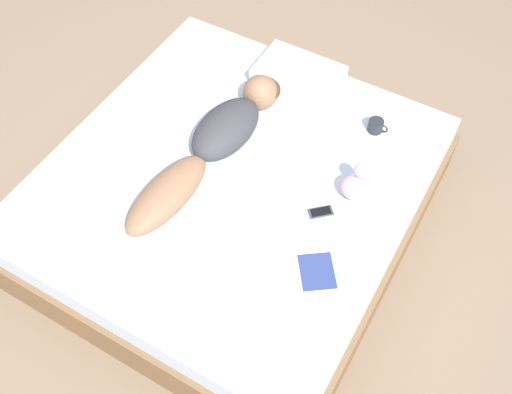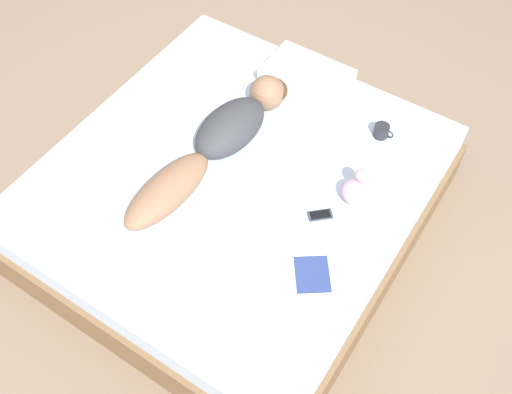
# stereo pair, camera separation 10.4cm
# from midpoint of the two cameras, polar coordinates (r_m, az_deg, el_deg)

# --- Properties ---
(ground_plane) EXTENTS (12.00, 12.00, 0.00)m
(ground_plane) POSITION_cam_midpoint_polar(r_m,az_deg,el_deg) (3.69, -2.88, -2.42)
(ground_plane) COLOR #7A6651
(bed) EXTENTS (1.99, 2.12, 0.48)m
(bed) POSITION_cam_midpoint_polar(r_m,az_deg,el_deg) (3.50, -3.04, -0.25)
(bed) COLOR brown
(bed) RESTS_ON ground_plane
(person) EXTENTS (0.34, 1.32, 0.21)m
(person) POSITION_cam_midpoint_polar(r_m,az_deg,el_deg) (3.34, -4.73, 5.39)
(person) COLOR brown
(person) RESTS_ON bed
(open_magazine) EXTENTS (0.59, 0.54, 0.01)m
(open_magazine) POSITION_cam_midpoint_polar(r_m,az_deg,el_deg) (2.94, 2.41, -7.38)
(open_magazine) COLOR white
(open_magazine) RESTS_ON bed
(coffee_mug) EXTENTS (0.12, 0.09, 0.08)m
(coffee_mug) POSITION_cam_midpoint_polar(r_m,az_deg,el_deg) (3.53, 10.52, 6.68)
(coffee_mug) COLOR #232328
(coffee_mug) RESTS_ON bed
(cell_phone) EXTENTS (0.14, 0.13, 0.01)m
(cell_phone) POSITION_cam_midpoint_polar(r_m,az_deg,el_deg) (3.15, 5.24, -1.46)
(cell_phone) COLOR #333842
(cell_phone) RESTS_ON bed
(plush_toy) EXTENTS (0.15, 0.16, 0.19)m
(plush_toy) POSITION_cam_midpoint_polar(r_m,az_deg,el_deg) (3.18, 8.55, 1.09)
(plush_toy) COLOR #DB9EB2
(plush_toy) RESTS_ON bed
(pillow) EXTENTS (0.51, 0.33, 0.11)m
(pillow) POSITION_cam_midpoint_polar(r_m,az_deg,el_deg) (3.75, 3.25, 11.47)
(pillow) COLOR white
(pillow) RESTS_ON bed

